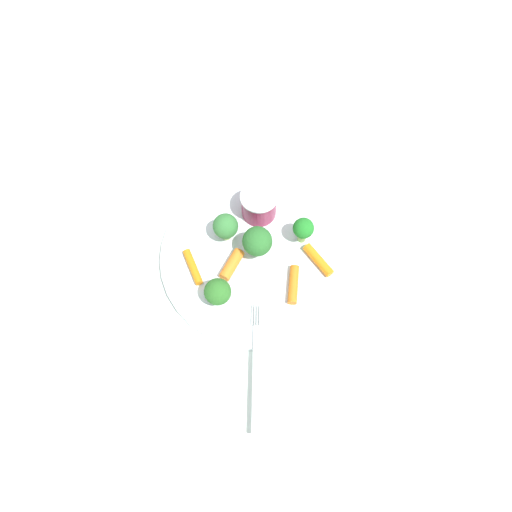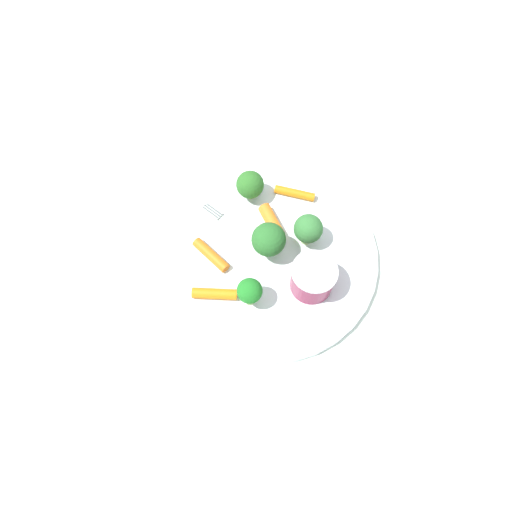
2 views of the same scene
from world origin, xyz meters
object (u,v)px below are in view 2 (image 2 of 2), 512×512
at_px(broccoli_floret_3, 250,185).
at_px(carrot_stick_0, 211,255).
at_px(plate, 268,255).
at_px(sauce_cup, 313,278).
at_px(broccoli_floret_1, 250,291).
at_px(fork, 177,185).
at_px(carrot_stick_3, 295,193).
at_px(broccoli_floret_2, 269,242).
at_px(broccoli_floret_0, 308,229).
at_px(napkin, 455,324).
at_px(carrot_stick_1, 271,221).
at_px(carrot_stick_2, 215,294).

xyz_separation_m(broccoli_floret_3, carrot_stick_0, (0.05, -0.09, -0.02)).
xyz_separation_m(plate, sauce_cup, (0.07, 0.02, 0.03)).
xyz_separation_m(plate, broccoli_floret_1, (0.04, -0.05, 0.04)).
relative_size(sauce_cup, fork, 0.34).
bearing_deg(carrot_stick_3, carrot_stick_0, -83.67).
bearing_deg(broccoli_floret_1, broccoli_floret_2, 125.05).
bearing_deg(carrot_stick_0, broccoli_floret_1, 6.06).
distance_m(broccoli_floret_3, carrot_stick_0, 0.10).
xyz_separation_m(broccoli_floret_0, carrot_stick_3, (-0.06, 0.03, -0.02)).
bearing_deg(plate, broccoli_floret_3, 160.88).
bearing_deg(napkin, broccoli_floret_3, -159.62).
xyz_separation_m(carrot_stick_1, carrot_stick_2, (0.04, -0.11, -0.00)).
relative_size(broccoli_floret_0, broccoli_floret_2, 0.85).
relative_size(broccoli_floret_1, carrot_stick_2, 0.88).
bearing_deg(broccoli_floret_1, carrot_stick_0, -173.94).
xyz_separation_m(broccoli_floret_3, napkin, (0.28, 0.10, -0.04)).
relative_size(broccoli_floret_2, carrot_stick_2, 1.05).
distance_m(fork, napkin, 0.39).
height_order(broccoli_floret_2, napkin, broccoli_floret_2).
relative_size(broccoli_floret_0, napkin, 0.31).
bearing_deg(broccoli_floret_2, broccoli_floret_0, 78.98).
relative_size(carrot_stick_0, fork, 0.34).
xyz_separation_m(sauce_cup, broccoli_floret_2, (-0.06, -0.02, 0.01)).
xyz_separation_m(carrot_stick_2, fork, (-0.16, 0.04, -0.00)).
bearing_deg(carrot_stick_0, napkin, 39.88).
relative_size(broccoli_floret_2, napkin, 0.36).
height_order(broccoli_floret_2, fork, broccoli_floret_2).
bearing_deg(broccoli_floret_3, sauce_cup, -4.19).
height_order(carrot_stick_1, fork, carrot_stick_1).
distance_m(broccoli_floret_3, carrot_stick_2, 0.15).
bearing_deg(broccoli_floret_3, fork, -133.63).
relative_size(broccoli_floret_0, carrot_stick_0, 0.88).
bearing_deg(napkin, fork, -153.18).
xyz_separation_m(broccoli_floret_0, fork, (-0.16, -0.09, -0.03)).
relative_size(carrot_stick_1, fork, 0.29).
xyz_separation_m(broccoli_floret_3, fork, (-0.07, -0.07, -0.02)).
bearing_deg(broccoli_floret_0, plate, -104.08).
xyz_separation_m(broccoli_floret_0, broccoli_floret_1, (0.03, -0.10, 0.00)).
relative_size(broccoli_floret_3, carrot_stick_0, 0.83).
xyz_separation_m(broccoli_floret_0, broccoli_floret_2, (-0.01, -0.05, 0.01)).
xyz_separation_m(carrot_stick_3, napkin, (0.25, 0.05, -0.02)).
xyz_separation_m(sauce_cup, carrot_stick_3, (-0.12, 0.06, -0.02)).
bearing_deg(fork, carrot_stick_3, 50.32).
xyz_separation_m(fork, napkin, (0.35, 0.18, -0.01)).
relative_size(broccoli_floret_3, carrot_stick_3, 0.83).
bearing_deg(sauce_cup, carrot_stick_2, -117.45).
relative_size(carrot_stick_0, napkin, 0.35).
relative_size(broccoli_floret_0, carrot_stick_2, 0.89).
distance_m(broccoli_floret_2, napkin, 0.24).
height_order(carrot_stick_0, carrot_stick_3, carrot_stick_0).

